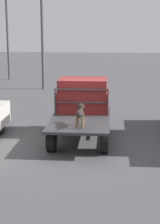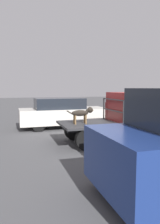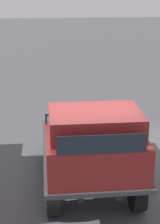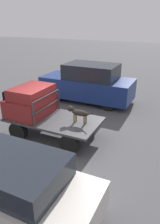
# 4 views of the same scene
# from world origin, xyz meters

# --- Properties ---
(ground_plane) EXTENTS (80.00, 80.00, 0.00)m
(ground_plane) POSITION_xyz_m (0.00, 0.00, 0.00)
(ground_plane) COLOR #474749
(flatbed_truck) EXTENTS (3.55, 1.88, 0.79)m
(flatbed_truck) POSITION_xyz_m (0.00, 0.00, 0.57)
(flatbed_truck) COLOR black
(flatbed_truck) RESTS_ON ground
(truck_cab) EXTENTS (1.40, 1.76, 1.13)m
(truck_cab) POSITION_xyz_m (1.00, 0.00, 1.32)
(truck_cab) COLOR maroon
(truck_cab) RESTS_ON flatbed_truck
(truck_headboard) EXTENTS (0.04, 1.76, 0.88)m
(truck_headboard) POSITION_xyz_m (0.26, 0.00, 1.37)
(truck_headboard) COLOR #2D2D30
(truck_headboard) RESTS_ON flatbed_truck
(dog) EXTENTS (1.04, 0.23, 0.64)m
(dog) POSITION_xyz_m (-0.98, -0.07, 1.18)
(dog) COLOR brown
(dog) RESTS_ON flatbed_truck
(parked_sedan) EXTENTS (4.53, 1.74, 1.56)m
(parked_sedan) POSITION_xyz_m (-0.92, 3.56, 0.79)
(parked_sedan) COLOR black
(parked_sedan) RESTS_ON ground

